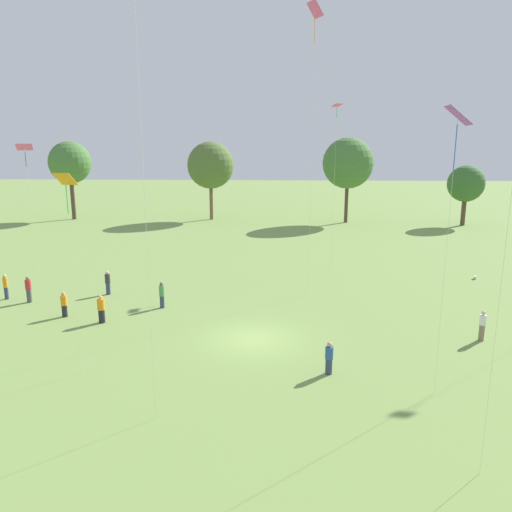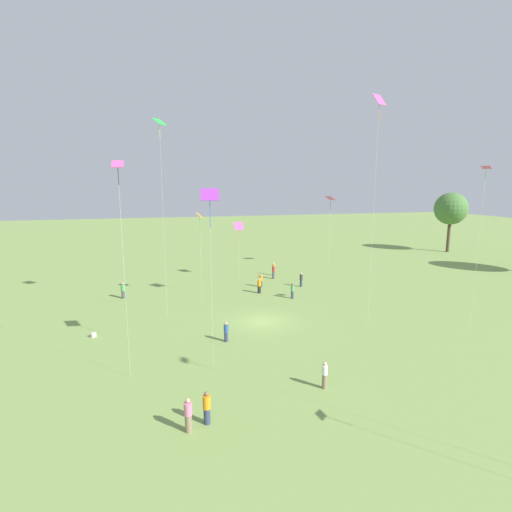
{
  "view_description": "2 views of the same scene",
  "coord_description": "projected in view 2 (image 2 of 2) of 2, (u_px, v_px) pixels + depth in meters",
  "views": [
    {
      "loc": [
        1.35,
        -26.24,
        10.82
      ],
      "look_at": [
        0.25,
        -2.21,
        5.32
      ],
      "focal_mm": 35.0,
      "sensor_mm": 36.0,
      "label": 1
    },
    {
      "loc": [
        33.77,
        -9.51,
        12.5
      ],
      "look_at": [
        -1.35,
        -0.26,
        5.91
      ],
      "focal_mm": 28.0,
      "sensor_mm": 36.0,
      "label": 2
    }
  ],
  "objects": [
    {
      "name": "kite_3",
      "position": [
        119.0,
        180.0,
        23.89
      ],
      "size": [
        0.61,
        0.73,
        13.88
      ],
      "rotation": [
        0.0,
        0.0,
        0.72
      ],
      "color": "#E54C99",
      "rests_on": "ground_plane"
    },
    {
      "name": "kite_8",
      "position": [
        331.0,
        200.0,
        58.16
      ],
      "size": [
        1.65,
        1.59,
        10.69
      ],
      "rotation": [
        0.0,
        0.0,
        2.75
      ],
      "color": "#E54C99",
      "rests_on": "ground_plane"
    },
    {
      "name": "kite_5",
      "position": [
        379.0,
        110.0,
        32.26
      ],
      "size": [
        1.11,
        1.32,
        19.65
      ],
      "rotation": [
        0.0,
        0.0,
        1.24
      ],
      "color": "#E54C99",
      "rests_on": "ground_plane"
    },
    {
      "name": "kite_7",
      "position": [
        200.0,
        219.0,
        41.64
      ],
      "size": [
        0.96,
        0.82,
        9.53
      ],
      "rotation": [
        0.0,
        0.0,
        2.12
      ],
      "color": "orange",
      "rests_on": "ground_plane"
    },
    {
      "name": "person_4",
      "position": [
        325.0,
        375.0,
        24.59
      ],
      "size": [
        0.5,
        0.5,
        1.74
      ],
      "rotation": [
        0.0,
        0.0,
        4.01
      ],
      "color": "#847056",
      "rests_on": "ground_plane"
    },
    {
      "name": "person_10",
      "position": [
        123.0,
        291.0,
        44.02
      ],
      "size": [
        0.55,
        0.55,
        1.8
      ],
      "rotation": [
        0.0,
        0.0,
        3.33
      ],
      "color": "#4C4C51",
      "rests_on": "ground_plane"
    },
    {
      "name": "kite_2",
      "position": [
        210.0,
        200.0,
        25.37
      ],
      "size": [
        1.02,
        1.24,
        12.21
      ],
      "rotation": [
        0.0,
        0.0,
        0.67
      ],
      "color": "purple",
      "rests_on": "ground_plane"
    },
    {
      "name": "person_2",
      "position": [
        292.0,
        291.0,
        43.96
      ],
      "size": [
        0.45,
        0.45,
        1.77
      ],
      "rotation": [
        0.0,
        0.0,
        2.79
      ],
      "color": "#333D5B",
      "rests_on": "ground_plane"
    },
    {
      "name": "kite_6",
      "position": [
        160.0,
        131.0,
        34.92
      ],
      "size": [
        1.4,
        1.38,
        18.15
      ],
      "rotation": [
        0.0,
        0.0,
        1.62
      ],
      "color": "green",
      "rests_on": "ground_plane"
    },
    {
      "name": "kite_9",
      "position": [
        239.0,
        227.0,
        51.67
      ],
      "size": [
        0.87,
        1.27,
        7.57
      ],
      "rotation": [
        0.0,
        0.0,
        0.86
      ],
      "color": "#E54C99",
      "rests_on": "ground_plane"
    },
    {
      "name": "picnic_bag_1",
      "position": [
        93.0,
        335.0,
        32.99
      ],
      "size": [
        0.49,
        0.5,
        0.36
      ],
      "rotation": [
        0.0,
        0.0,
        2.28
      ],
      "color": "beige",
      "rests_on": "ground_plane"
    },
    {
      "name": "person_1",
      "position": [
        261.0,
        280.0,
        48.97
      ],
      "size": [
        0.46,
        0.46,
        1.63
      ],
      "rotation": [
        0.0,
        0.0,
        0.2
      ],
      "color": "#232328",
      "rests_on": "ground_plane"
    },
    {
      "name": "person_5",
      "position": [
        226.0,
        332.0,
        31.95
      ],
      "size": [
        0.54,
        0.54,
        1.62
      ],
      "rotation": [
        0.0,
        0.0,
        5.57
      ],
      "color": "#333D5B",
      "rests_on": "ground_plane"
    },
    {
      "name": "kite_0",
      "position": [
        485.0,
        179.0,
        32.96
      ],
      "size": [
        0.98,
        0.97,
        13.94
      ],
      "rotation": [
        0.0,
        0.0,
        2.91
      ],
      "color": "#E54C99",
      "rests_on": "ground_plane"
    },
    {
      "name": "person_9",
      "position": [
        273.0,
        272.0,
        53.14
      ],
      "size": [
        0.4,
        0.4,
        1.82
      ],
      "rotation": [
        0.0,
        0.0,
        1.59
      ],
      "color": "#4C4C51",
      "rests_on": "ground_plane"
    },
    {
      "name": "person_8",
      "position": [
        274.0,
        269.0,
        55.14
      ],
      "size": [
        0.35,
        0.35,
        1.81
      ],
      "rotation": [
        0.0,
        0.0,
        3.04
      ],
      "color": "#333D5B",
      "rests_on": "ground_plane"
    },
    {
      "name": "ground_plane",
      "position": [
        262.0,
        321.0,
        36.75
      ],
      "size": [
        240.0,
        240.0,
        0.0
      ],
      "primitive_type": "plane",
      "color": "#7A994C"
    },
    {
      "name": "person_0",
      "position": [
        188.0,
        415.0,
        20.25
      ],
      "size": [
        0.55,
        0.55,
        1.85
      ],
      "rotation": [
        0.0,
        0.0,
        3.56
      ],
      "color": "#847056",
      "rests_on": "ground_plane"
    },
    {
      "name": "person_6",
      "position": [
        301.0,
        280.0,
        49.05
      ],
      "size": [
        0.52,
        0.52,
        1.74
      ],
      "rotation": [
        0.0,
        0.0,
        5.43
      ],
      "color": "#333D5B",
      "rests_on": "ground_plane"
    },
    {
      "name": "person_7",
      "position": [
        259.0,
        286.0,
        46.13
      ],
      "size": [
        0.62,
        0.62,
        1.75
      ],
      "rotation": [
        0.0,
        0.0,
        5.25
      ],
      "color": "#232328",
      "rests_on": "ground_plane"
    },
    {
      "name": "tree_0",
      "position": [
        451.0,
        209.0,
        72.95
      ],
      "size": [
        5.87,
        5.87,
        10.96
      ],
      "color": "brown",
      "rests_on": "ground_plane"
    },
    {
      "name": "person_3",
      "position": [
        207.0,
        408.0,
        20.95
      ],
      "size": [
        0.48,
        0.48,
        1.82
      ],
      "rotation": [
        0.0,
        0.0,
        6.13
      ],
      "color": "#333D5B",
      "rests_on": "ground_plane"
    }
  ]
}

